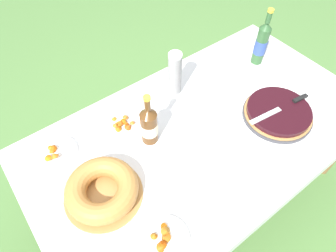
% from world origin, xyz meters
% --- Properties ---
extents(ground_plane, '(16.00, 16.00, 0.00)m').
position_xyz_m(ground_plane, '(0.00, 0.00, 0.00)').
color(ground_plane, '#568442').
extents(garden_table, '(1.78, 0.99, 0.67)m').
position_xyz_m(garden_table, '(0.00, 0.00, 0.61)').
color(garden_table, brown).
rests_on(garden_table, ground_plane).
extents(tablecloth, '(1.79, 1.00, 0.10)m').
position_xyz_m(tablecloth, '(0.00, 0.00, 0.66)').
color(tablecloth, white).
rests_on(tablecloth, garden_table).
extents(berry_tart, '(0.36, 0.36, 0.06)m').
position_xyz_m(berry_tart, '(0.36, -0.16, 0.70)').
color(berry_tart, '#38383D').
rests_on(berry_tart, tablecloth).
extents(serving_knife, '(0.37, 0.07, 0.01)m').
position_xyz_m(serving_knife, '(0.39, -0.16, 0.73)').
color(serving_knife, silver).
rests_on(serving_knife, berry_tart).
extents(bundt_cake, '(0.34, 0.34, 0.10)m').
position_xyz_m(bundt_cake, '(-0.58, -0.01, 0.72)').
color(bundt_cake, '#B78447').
rests_on(bundt_cake, tablecloth).
extents(cup_stack, '(0.07, 0.07, 0.27)m').
position_xyz_m(cup_stack, '(0.04, 0.31, 0.80)').
color(cup_stack, white).
rests_on(cup_stack, tablecloth).
extents(cider_bottle_green, '(0.07, 0.07, 0.35)m').
position_xyz_m(cider_bottle_green, '(0.61, 0.21, 0.81)').
color(cider_bottle_green, '#2D562D').
rests_on(cider_bottle_green, tablecloth).
extents(cider_bottle_amber, '(0.08, 0.08, 0.30)m').
position_xyz_m(cider_bottle_amber, '(-0.25, 0.12, 0.78)').
color(cider_bottle_amber, brown).
rests_on(cider_bottle_amber, tablecloth).
extents(snack_plate_near, '(0.21, 0.21, 0.05)m').
position_xyz_m(snack_plate_near, '(-0.32, 0.28, 0.68)').
color(snack_plate_near, white).
rests_on(snack_plate_near, tablecloth).
extents(snack_plate_left, '(0.20, 0.20, 0.05)m').
position_xyz_m(snack_plate_left, '(-0.49, -0.32, 0.68)').
color(snack_plate_left, white).
rests_on(snack_plate_left, tablecloth).
extents(snack_plate_right, '(0.21, 0.21, 0.05)m').
position_xyz_m(snack_plate_right, '(-0.66, 0.32, 0.68)').
color(snack_plate_right, white).
rests_on(snack_plate_right, tablecloth).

